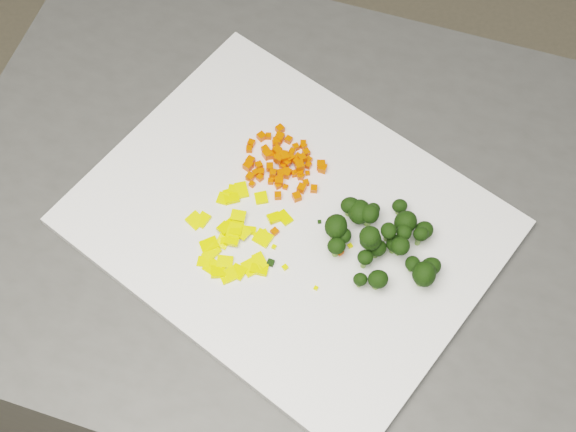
{
  "coord_description": "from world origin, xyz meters",
  "views": [
    {
      "loc": [
        -0.41,
        -0.15,
        1.71
      ],
      "look_at": [
        -0.4,
        0.26,
        0.92
      ],
      "focal_mm": 50.0,
      "sensor_mm": 36.0,
      "label": 1
    }
  ],
  "objects_px": {
    "counter_block": "(311,338)",
    "broccoli_pile": "(383,239)",
    "carrot_pile": "(283,159)",
    "pepper_pile": "(236,231)",
    "cutting_board": "(288,222)"
  },
  "relations": [
    {
      "from": "counter_block",
      "to": "broccoli_pile",
      "type": "bearing_deg",
      "value": -40.95
    },
    {
      "from": "cutting_board",
      "to": "broccoli_pile",
      "type": "xyz_separation_m",
      "value": [
        0.1,
        -0.04,
        0.03
      ]
    },
    {
      "from": "cutting_board",
      "to": "broccoli_pile",
      "type": "relative_size",
      "value": 3.75
    },
    {
      "from": "counter_block",
      "to": "broccoli_pile",
      "type": "distance_m",
      "value": 0.5
    },
    {
      "from": "pepper_pile",
      "to": "broccoli_pile",
      "type": "relative_size",
      "value": 0.97
    },
    {
      "from": "cutting_board",
      "to": "broccoli_pile",
      "type": "bearing_deg",
      "value": -20.85
    },
    {
      "from": "carrot_pile",
      "to": "broccoli_pile",
      "type": "distance_m",
      "value": 0.15
    },
    {
      "from": "cutting_board",
      "to": "carrot_pile",
      "type": "relative_size",
      "value": 4.5
    },
    {
      "from": "pepper_pile",
      "to": "broccoli_pile",
      "type": "distance_m",
      "value": 0.16
    },
    {
      "from": "cutting_board",
      "to": "pepper_pile",
      "type": "xyz_separation_m",
      "value": [
        -0.06,
        -0.02,
        0.01
      ]
    },
    {
      "from": "counter_block",
      "to": "cutting_board",
      "type": "bearing_deg",
      "value": -156.91
    },
    {
      "from": "cutting_board",
      "to": "carrot_pile",
      "type": "distance_m",
      "value": 0.08
    },
    {
      "from": "carrot_pile",
      "to": "pepper_pile",
      "type": "xyz_separation_m",
      "value": [
        -0.05,
        -0.09,
        -0.01
      ]
    },
    {
      "from": "cutting_board",
      "to": "broccoli_pile",
      "type": "height_order",
      "value": "broccoli_pile"
    },
    {
      "from": "broccoli_pile",
      "to": "cutting_board",
      "type": "bearing_deg",
      "value": 159.15
    }
  ]
}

